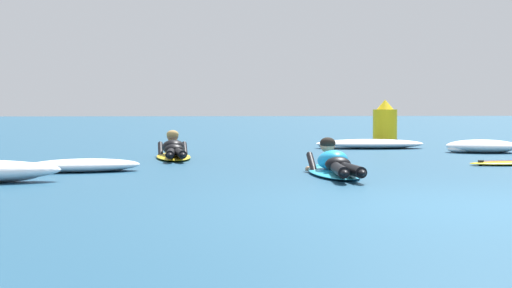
{
  "coord_description": "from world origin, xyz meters",
  "views": [
    {
      "loc": [
        -2.76,
        -7.26,
        0.92
      ],
      "look_at": [
        -1.42,
        5.46,
        0.34
      ],
      "focal_mm": 57.67,
      "sensor_mm": 36.0,
      "label": 1
    }
  ],
  "objects": [
    {
      "name": "whitewater_mid_left",
      "position": [
        3.44,
        8.5,
        0.12
      ],
      "size": [
        1.65,
        1.38,
        0.26
      ],
      "color": "white",
      "rests_on": "ground"
    },
    {
      "name": "surfer_near",
      "position": [
        -0.58,
        3.47,
        0.14
      ],
      "size": [
        0.65,
        2.6,
        0.53
      ],
      "color": "#2DB2D1",
      "rests_on": "ground"
    },
    {
      "name": "whitewater_front",
      "position": [
        1.61,
        10.36,
        0.1
      ],
      "size": [
        2.43,
        1.19,
        0.2
      ],
      "color": "white",
      "rests_on": "ground"
    },
    {
      "name": "surfer_far",
      "position": [
        -2.69,
        7.24,
        0.13
      ],
      "size": [
        0.66,
        2.58,
        0.53
      ],
      "color": "yellow",
      "rests_on": "ground"
    },
    {
      "name": "whitewater_back",
      "position": [
        -3.96,
        4.47,
        0.09
      ],
      "size": [
        1.69,
        0.96,
        0.19
      ],
      "color": "white",
      "rests_on": "ground"
    },
    {
      "name": "ground_plane",
      "position": [
        0.0,
        10.0,
        0.0
      ],
      "size": [
        120.0,
        120.0,
        0.0
      ],
      "primitive_type": "plane",
      "color": "navy"
    },
    {
      "name": "channel_marker_buoy",
      "position": [
        2.5,
        12.41,
        0.44
      ],
      "size": [
        0.62,
        0.62,
        1.09
      ],
      "color": "yellow",
      "rests_on": "ground"
    }
  ]
}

